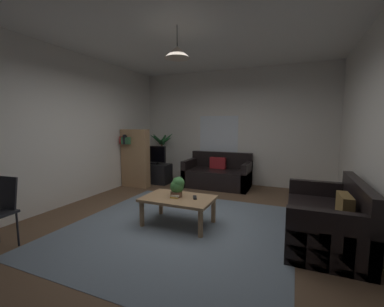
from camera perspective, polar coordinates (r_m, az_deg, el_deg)
floor at (r=3.93m, az=-1.77°, el=-16.01°), size 4.85×5.77×0.02m
rug at (r=3.76m, az=-3.10°, el=-16.88°), size 3.15×3.17×0.01m
wall_back at (r=6.39m, az=9.22°, el=6.02°), size 4.97×0.06×2.89m
wall_left at (r=5.16m, az=-27.52°, el=5.23°), size 0.06×5.77×2.89m
ceiling at (r=3.89m, az=-1.94°, el=27.67°), size 4.85×5.77×0.02m
window_pane at (r=6.46m, az=6.17°, el=4.14°), size 1.02×0.01×1.02m
couch_under_window at (r=6.07m, az=5.94°, el=-5.10°), size 1.56×0.86×0.82m
couch_right_side at (r=3.69m, az=28.73°, el=-13.67°), size 0.86×1.56×0.82m
coffee_table at (r=3.78m, az=-3.22°, el=-11.04°), size 1.05×0.68×0.42m
book_on_table_0 at (r=3.73m, az=-4.05°, el=-10.08°), size 0.13×0.10×0.02m
book_on_table_1 at (r=3.74m, az=-3.79°, el=-9.69°), size 0.12×0.10×0.03m
remote_on_table_0 at (r=3.70m, az=0.68°, el=-10.18°), size 0.11×0.17×0.02m
potted_plant_on_table at (r=3.76m, az=-3.42°, el=-7.62°), size 0.22×0.21×0.30m
tv_stand at (r=6.53m, az=-8.93°, el=-4.53°), size 0.90×0.44×0.50m
tv at (r=6.43m, az=-9.11°, el=-0.28°), size 0.74×0.16×0.47m
potted_palm_corner at (r=6.90m, az=-7.04°, el=-0.59°), size 0.81×0.90×1.38m
bookshelf_corner at (r=6.12m, az=-13.09°, el=-0.97°), size 0.70×0.31×1.40m
pendant_lamp at (r=3.74m, az=-3.46°, el=22.44°), size 0.37×0.37×0.45m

